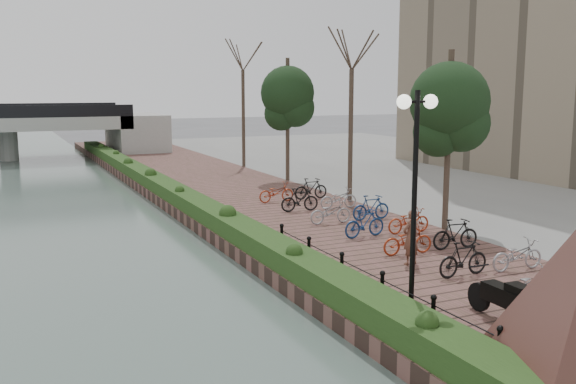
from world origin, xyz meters
TOP-DOWN VIEW (x-y plane):
  - ground at (0.00, 0.00)m, footprint 220.00×220.00m
  - promenade at (4.00, 17.50)m, footprint 8.00×75.00m
  - inland_pavement at (20.00, 17.50)m, footprint 24.00×75.00m
  - hedge at (0.60, 20.00)m, footprint 1.10×56.00m
  - chain_fence at (1.40, 2.00)m, footprint 0.10×14.10m
  - lamppost at (1.49, 1.93)m, footprint 1.02×0.32m
  - motorcycle at (3.09, 0.79)m, footprint 0.60×1.82m
  - pedestrian at (4.00, 5.51)m, footprint 0.66×0.50m
  - bicycle_parking at (5.49, 9.07)m, footprint 2.40×17.32m
  - street_trees at (8.00, 12.68)m, footprint 3.20×37.12m

SIDE VIEW (x-z plane):
  - ground at x=0.00m, z-range 0.00..0.00m
  - promenade at x=4.00m, z-range 0.00..0.50m
  - inland_pavement at x=20.00m, z-range 0.00..0.50m
  - hedge at x=0.60m, z-range 0.50..1.10m
  - chain_fence at x=1.40m, z-range 0.50..1.20m
  - bicycle_parking at x=5.49m, z-range 0.47..1.47m
  - motorcycle at x=3.09m, z-range 0.50..1.63m
  - pedestrian at x=4.00m, z-range 0.50..2.14m
  - street_trees at x=8.00m, z-range 0.29..7.09m
  - lamppost at x=1.49m, z-range 1.61..6.71m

